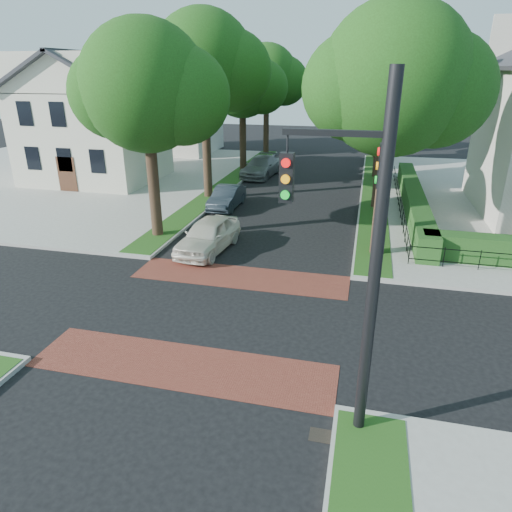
# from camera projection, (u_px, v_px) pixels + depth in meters

# --- Properties ---
(ground) EXTENTS (120.00, 120.00, 0.00)m
(ground) POSITION_uv_depth(u_px,v_px,m) (216.00, 314.00, 16.25)
(ground) COLOR black
(ground) RESTS_ON ground
(sidewalk_nw) EXTENTS (30.00, 30.00, 0.15)m
(sidewalk_nw) POSITION_uv_depth(u_px,v_px,m) (64.00, 175.00, 37.58)
(sidewalk_nw) COLOR gray
(sidewalk_nw) RESTS_ON ground
(crosswalk_far) EXTENTS (9.00, 2.20, 0.01)m
(crosswalk_far) POSITION_uv_depth(u_px,v_px,m) (240.00, 277.00, 19.13)
(crosswalk_far) COLOR maroon
(crosswalk_far) RESTS_ON ground
(crosswalk_near) EXTENTS (9.00, 2.20, 0.01)m
(crosswalk_near) POSITION_uv_depth(u_px,v_px,m) (182.00, 366.00, 13.37)
(crosswalk_near) COLOR maroon
(crosswalk_near) RESTS_ON ground
(storm_drain) EXTENTS (0.65, 0.45, 0.01)m
(storm_drain) POSITION_uv_depth(u_px,v_px,m) (323.00, 436.00, 10.81)
(storm_drain) COLOR black
(storm_drain) RESTS_ON ground
(grass_strip_ne) EXTENTS (1.60, 29.80, 0.02)m
(grass_strip_ne) POSITION_uv_depth(u_px,v_px,m) (374.00, 191.00, 32.20)
(grass_strip_ne) COLOR #1D4313
(grass_strip_ne) RESTS_ON sidewalk_ne
(grass_strip_nw) EXTENTS (1.60, 29.80, 0.02)m
(grass_strip_nw) POSITION_uv_depth(u_px,v_px,m) (228.00, 183.00, 34.56)
(grass_strip_nw) COLOR #1D4313
(grass_strip_nw) RESTS_ON sidewalk_nw
(tree_right_near) EXTENTS (7.75, 6.67, 10.66)m
(tree_right_near) POSITION_uv_depth(u_px,v_px,m) (396.00, 81.00, 18.66)
(tree_right_near) COLOR black
(tree_right_near) RESTS_ON sidewalk_ne
(tree_right_mid) EXTENTS (8.25, 7.09, 11.22)m
(tree_right_mid) POSITION_uv_depth(u_px,v_px,m) (391.00, 72.00, 25.74)
(tree_right_mid) COLOR black
(tree_right_mid) RESTS_ON sidewalk_ne
(tree_right_far) EXTENTS (7.25, 6.23, 9.74)m
(tree_right_far) POSITION_uv_depth(u_px,v_px,m) (386.00, 87.00, 34.22)
(tree_right_far) COLOR black
(tree_right_far) RESTS_ON sidewalk_ne
(tree_right_back) EXTENTS (7.50, 6.45, 10.20)m
(tree_right_back) POSITION_uv_depth(u_px,v_px,m) (384.00, 80.00, 42.19)
(tree_right_back) COLOR black
(tree_right_back) RESTS_ON sidewalk_ne
(tree_left_near) EXTENTS (7.50, 6.45, 10.20)m
(tree_left_near) POSITION_uv_depth(u_px,v_px,m) (150.00, 89.00, 21.20)
(tree_left_near) COLOR black
(tree_left_near) RESTS_ON sidewalk_nw
(tree_left_mid) EXTENTS (8.00, 6.88, 11.48)m
(tree_left_mid) POSITION_uv_depth(u_px,v_px,m) (206.00, 65.00, 28.00)
(tree_left_mid) COLOR black
(tree_left_mid) RESTS_ON sidewalk_nw
(tree_left_far) EXTENTS (7.00, 6.02, 9.86)m
(tree_left_far) POSITION_uv_depth(u_px,v_px,m) (244.00, 83.00, 36.54)
(tree_left_far) COLOR black
(tree_left_far) RESTS_ON sidewalk_nw
(tree_left_back) EXTENTS (7.75, 6.66, 10.44)m
(tree_left_back) POSITION_uv_depth(u_px,v_px,m) (268.00, 77.00, 44.55)
(tree_left_back) COLOR black
(tree_left_back) RESTS_ON sidewalk_nw
(hedge_main_road) EXTENTS (1.00, 18.00, 1.20)m
(hedge_main_road) POSITION_uv_depth(u_px,v_px,m) (413.00, 199.00, 27.79)
(hedge_main_road) COLOR #1D4518
(hedge_main_road) RESTS_ON sidewalk_ne
(fence_main_road) EXTENTS (0.06, 18.00, 0.90)m
(fence_main_road) POSITION_uv_depth(u_px,v_px,m) (399.00, 201.00, 28.02)
(fence_main_road) COLOR black
(fence_main_road) RESTS_ON sidewalk_ne
(house_left_near) EXTENTS (10.00, 9.00, 10.14)m
(house_left_near) POSITION_uv_depth(u_px,v_px,m) (92.00, 114.00, 33.93)
(house_left_near) COLOR beige
(house_left_near) RESTS_ON sidewalk_nw
(house_left_far) EXTENTS (10.00, 9.00, 10.14)m
(house_left_far) POSITION_uv_depth(u_px,v_px,m) (169.00, 102.00, 46.53)
(house_left_far) COLOR beige
(house_left_far) RESTS_ON sidewalk_nw
(traffic_signal) EXTENTS (2.17, 2.00, 8.00)m
(traffic_signal) POSITION_uv_depth(u_px,v_px,m) (367.00, 244.00, 9.44)
(traffic_signal) COLOR black
(traffic_signal) RESTS_ON sidewalk_se
(parked_car_front) EXTENTS (2.32, 4.77, 1.57)m
(parked_car_front) POSITION_uv_depth(u_px,v_px,m) (208.00, 235.00, 21.67)
(parked_car_front) COLOR silver
(parked_car_front) RESTS_ON ground
(parked_car_middle) EXTENTS (1.46, 4.14, 1.36)m
(parked_car_middle) POSITION_uv_depth(u_px,v_px,m) (227.00, 197.00, 28.53)
(parked_car_middle) COLOR #1F272F
(parked_car_middle) RESTS_ON ground
(parked_car_rear) EXTENTS (2.75, 5.63, 1.58)m
(parked_car_rear) POSITION_uv_depth(u_px,v_px,m) (261.00, 167.00, 37.11)
(parked_car_rear) COLOR slate
(parked_car_rear) RESTS_ON ground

